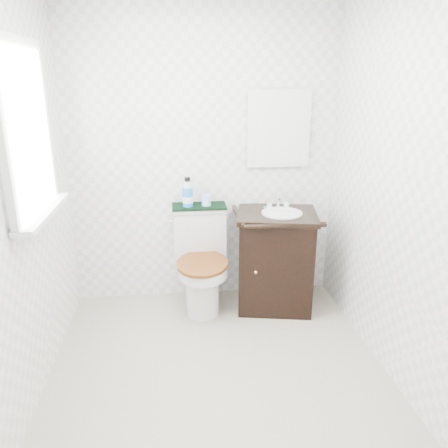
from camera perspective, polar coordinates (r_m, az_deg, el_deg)
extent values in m
plane|color=#ADA58B|center=(3.00, -0.61, -19.32)|extent=(2.40, 2.40, 0.00)
plane|color=white|center=(3.62, -2.68, 8.30)|extent=(2.40, 0.00, 2.40)
plane|color=white|center=(1.35, 4.64, -9.97)|extent=(2.40, 0.00, 2.40)
plane|color=white|center=(2.59, -25.71, 2.32)|extent=(0.00, 2.40, 2.40)
plane|color=white|center=(2.79, 22.45, 3.80)|extent=(0.00, 2.40, 2.40)
cube|color=white|center=(2.75, -24.51, 10.82)|extent=(0.02, 0.70, 0.90)
cube|color=silver|center=(3.66, 7.15, 12.23)|extent=(0.50, 0.02, 0.60)
cylinder|color=silver|center=(3.58, -2.82, -8.70)|extent=(0.27, 0.27, 0.41)
cube|color=silver|center=(3.80, -3.07, -6.99)|extent=(0.27, 0.28, 0.41)
cube|color=silver|center=(3.67, -3.20, -1.19)|extent=(0.43, 0.18, 0.39)
cube|color=silver|center=(3.60, -3.26, 1.97)|extent=(0.45, 0.20, 0.03)
cylinder|color=silver|center=(3.45, -2.82, -5.96)|extent=(0.39, 0.39, 0.08)
cylinder|color=#6D3210|center=(3.43, -2.84, -5.18)|extent=(0.45, 0.45, 0.03)
cube|color=black|center=(3.66, 6.71, -4.98)|extent=(0.67, 0.60, 0.78)
cube|color=black|center=(3.52, 6.96, 1.16)|extent=(0.72, 0.65, 0.04)
cylinder|color=silver|center=(3.49, 7.56, 1.42)|extent=(0.32, 0.32, 0.01)
ellipsoid|color=silver|center=(3.51, 7.53, 0.56)|extent=(0.28, 0.28, 0.14)
cylinder|color=silver|center=(3.61, 7.07, 2.74)|extent=(0.02, 0.02, 0.10)
cube|color=silver|center=(3.81, 4.10, -8.18)|extent=(0.22, 0.19, 0.27)
cube|color=silver|center=(3.74, 4.16, -6.14)|extent=(0.25, 0.22, 0.03)
cube|color=black|center=(3.60, -3.27, 2.34)|extent=(0.44, 0.22, 0.02)
cylinder|color=blue|center=(3.55, -4.76, 3.55)|extent=(0.08, 0.08, 0.16)
cylinder|color=silver|center=(3.52, -4.80, 5.19)|extent=(0.08, 0.08, 0.05)
cylinder|color=black|center=(3.51, -4.82, 5.85)|extent=(0.05, 0.05, 0.03)
cone|color=#8FB6EA|center=(3.57, -2.34, 3.19)|extent=(0.08, 0.08, 0.10)
ellipsoid|color=teal|center=(3.62, 5.73, 2.22)|extent=(0.07, 0.05, 0.02)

